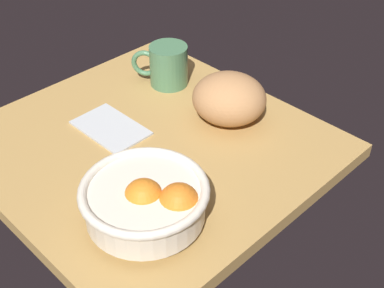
# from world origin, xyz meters

# --- Properties ---
(ground_plane) EXTENTS (0.66, 0.63, 0.03)m
(ground_plane) POSITION_xyz_m (0.00, 0.00, -0.01)
(ground_plane) COLOR #B2884A
(fruit_bowl) EXTENTS (0.22, 0.22, 0.09)m
(fruit_bowl) POSITION_xyz_m (-0.17, 0.15, 0.05)
(fruit_bowl) COLOR silver
(fruit_bowl) RESTS_ON ground
(bread_loaf) EXTENTS (0.21, 0.21, 0.11)m
(bread_loaf) POSITION_xyz_m (-0.06, -0.17, 0.05)
(bread_loaf) COLOR #B88150
(bread_loaf) RESTS_ON ground
(napkin_folded) EXTENTS (0.16, 0.10, 0.01)m
(napkin_folded) POSITION_xyz_m (0.09, 0.03, 0.00)
(napkin_folded) COLOR silver
(napkin_folded) RESTS_ON ground
(mug) EXTENTS (0.12, 0.10, 0.10)m
(mug) POSITION_xyz_m (0.14, -0.18, 0.05)
(mug) COLOR #4A7B55
(mug) RESTS_ON ground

